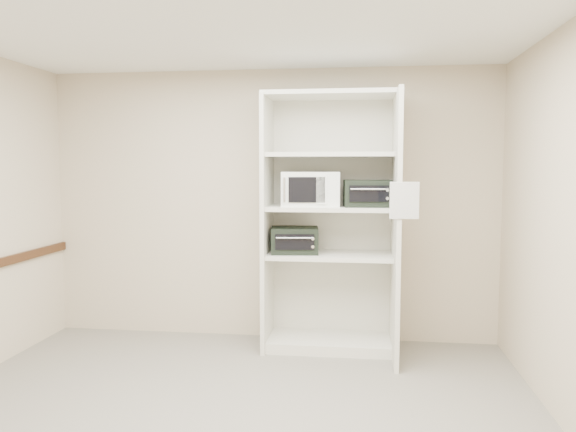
# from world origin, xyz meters

# --- Properties ---
(floor) EXTENTS (4.50, 4.00, 0.01)m
(floor) POSITION_xyz_m (0.00, 0.00, 0.00)
(floor) COLOR #6C665D
(floor) RESTS_ON ground
(ceiling) EXTENTS (4.50, 4.00, 0.01)m
(ceiling) POSITION_xyz_m (0.00, 0.00, 2.70)
(ceiling) COLOR white
(wall_back) EXTENTS (4.50, 0.02, 2.70)m
(wall_back) POSITION_xyz_m (0.00, 2.00, 1.35)
(wall_back) COLOR #C3B399
(wall_back) RESTS_ON ground
(wall_front) EXTENTS (4.50, 0.02, 2.70)m
(wall_front) POSITION_xyz_m (0.00, -2.00, 1.35)
(wall_front) COLOR #C3B399
(wall_front) RESTS_ON ground
(shelving_unit) EXTENTS (1.24, 0.92, 2.42)m
(shelving_unit) POSITION_xyz_m (0.67, 1.70, 1.13)
(shelving_unit) COLOR silver
(shelving_unit) RESTS_ON floor
(microwave) EXTENTS (0.57, 0.46, 0.32)m
(microwave) POSITION_xyz_m (0.43, 1.68, 1.53)
(microwave) COLOR white
(microwave) RESTS_ON shelving_unit
(toaster_oven_upper) EXTENTS (0.45, 0.36, 0.25)m
(toaster_oven_upper) POSITION_xyz_m (0.96, 1.65, 1.49)
(toaster_oven_upper) COLOR black
(toaster_oven_upper) RESTS_ON shelving_unit
(toaster_oven_lower) EXTENTS (0.47, 0.38, 0.24)m
(toaster_oven_lower) POSITION_xyz_m (0.29, 1.67, 1.04)
(toaster_oven_lower) COLOR black
(toaster_oven_lower) RESTS_ON shelving_unit
(paper_sign) EXTENTS (0.23, 0.02, 0.30)m
(paper_sign) POSITION_xyz_m (1.26, 1.07, 1.46)
(paper_sign) COLOR white
(paper_sign) RESTS_ON shelving_unit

